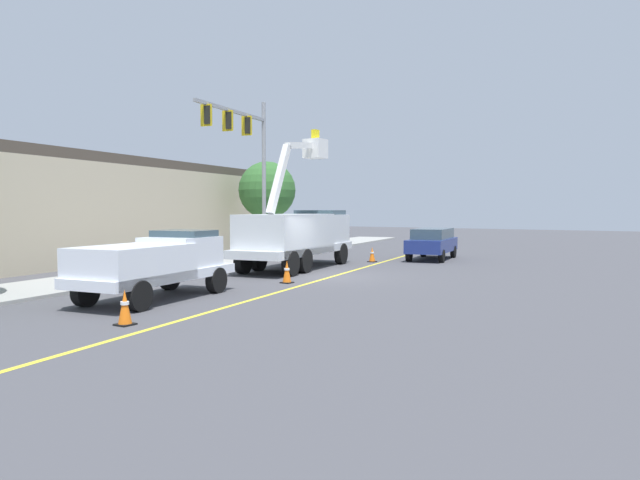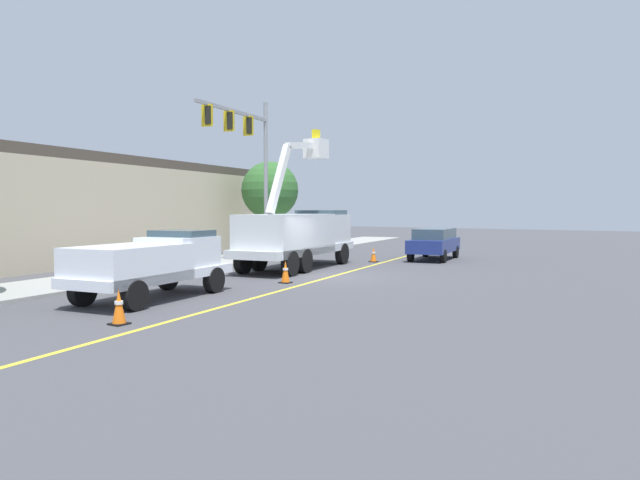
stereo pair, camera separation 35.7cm
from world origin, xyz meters
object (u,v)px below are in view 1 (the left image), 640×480
at_px(utility_bucket_truck, 298,234).
at_px(service_pickup_truck, 155,263).
at_px(traffic_cone_mid_front, 287,272).
at_px(traffic_cone_mid_rear, 372,255).
at_px(passing_minivan, 432,242).
at_px(traffic_cone_leading, 125,308).
at_px(traffic_signal_mast, 246,147).

xyz_separation_m(utility_bucket_truck, service_pickup_truck, (-9.88, -1.36, -0.48)).
height_order(traffic_cone_mid_front, traffic_cone_mid_rear, traffic_cone_mid_front).
height_order(passing_minivan, traffic_cone_mid_front, passing_minivan).
distance_m(passing_minivan, traffic_cone_leading, 20.64).
distance_m(passing_minivan, traffic_signal_mast, 11.22).
bearing_deg(traffic_cone_leading, utility_bucket_truck, 15.88).
relative_size(passing_minivan, traffic_cone_leading, 5.87).
bearing_deg(service_pickup_truck, passing_minivan, -7.65).
relative_size(service_pickup_truck, traffic_cone_leading, 6.83).
bearing_deg(traffic_cone_mid_rear, traffic_cone_leading, -173.13).
height_order(utility_bucket_truck, traffic_cone_mid_front, utility_bucket_truck).
xyz_separation_m(passing_minivan, traffic_cone_mid_front, (-12.33, 1.12, -0.56)).
distance_m(utility_bucket_truck, traffic_signal_mast, 6.24).
xyz_separation_m(passing_minivan, traffic_cone_leading, (-20.63, 0.03, -0.55)).
bearing_deg(service_pickup_truck, traffic_cone_leading, -142.82).
xyz_separation_m(traffic_cone_leading, traffic_cone_mid_rear, (17.58, 2.12, -0.04)).
distance_m(service_pickup_truck, traffic_cone_leading, 3.92).
bearing_deg(service_pickup_truck, traffic_signal_mast, 26.11).
xyz_separation_m(traffic_cone_mid_front, traffic_signal_mast, (6.14, 6.82, 5.54)).
distance_m(service_pickup_truck, traffic_cone_mid_front, 5.43).
bearing_deg(traffic_cone_mid_front, traffic_signal_mast, 47.97).
distance_m(utility_bucket_truck, service_pickup_truck, 9.99).
height_order(traffic_cone_mid_front, traffic_signal_mast, traffic_signal_mast).
bearing_deg(passing_minivan, traffic_cone_mid_rear, 144.90).
relative_size(utility_bucket_truck, passing_minivan, 1.69).
relative_size(passing_minivan, traffic_cone_mid_rear, 6.40).
xyz_separation_m(service_pickup_truck, traffic_cone_leading, (-3.07, -2.33, -0.70)).
xyz_separation_m(service_pickup_truck, passing_minivan, (17.56, -2.36, -0.15)).
height_order(traffic_cone_mid_rear, traffic_signal_mast, traffic_signal_mast).
relative_size(passing_minivan, traffic_cone_mid_front, 5.99).
bearing_deg(traffic_cone_mid_front, utility_bucket_truck, 29.18).
bearing_deg(utility_bucket_truck, traffic_cone_leading, -164.12).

